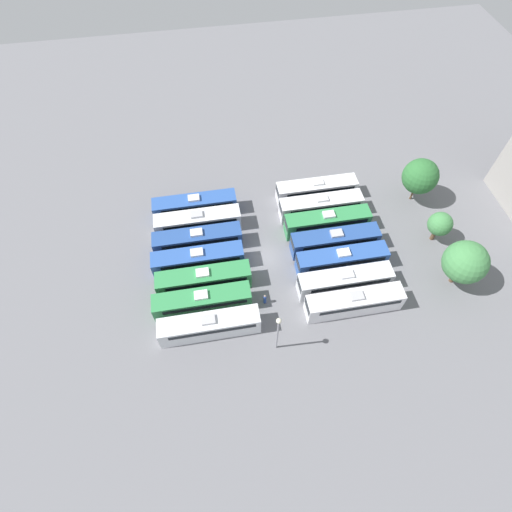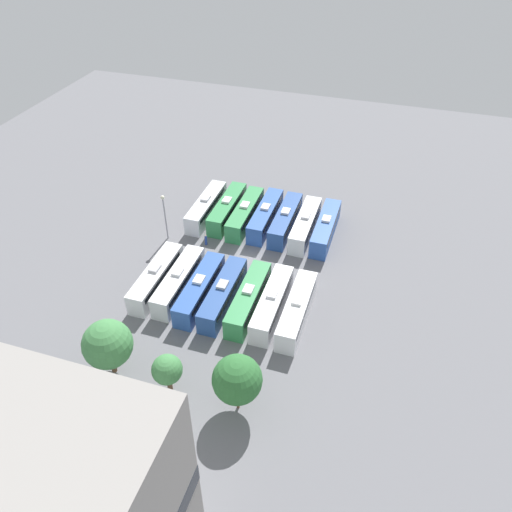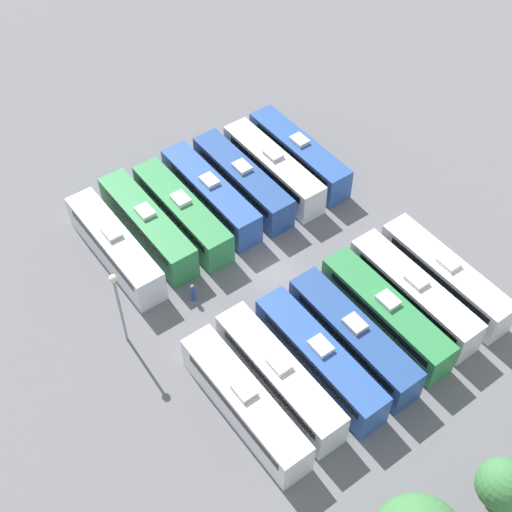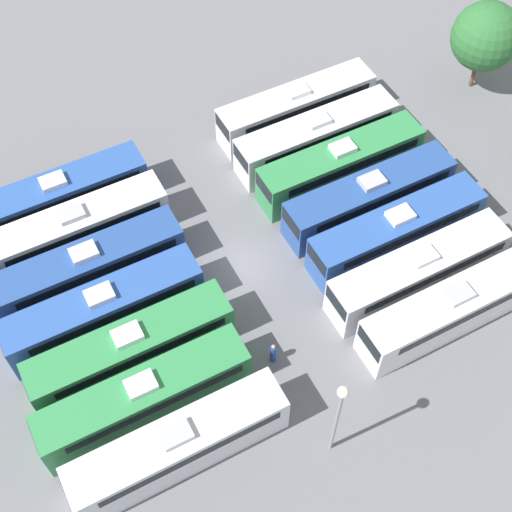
{
  "view_description": "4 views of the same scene",
  "coord_description": "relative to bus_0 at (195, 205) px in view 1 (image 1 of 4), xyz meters",
  "views": [
    {
      "loc": [
        30.11,
        -6.73,
        44.9
      ],
      "look_at": [
        1.57,
        -1.83,
        2.89
      ],
      "focal_mm": 28.0,
      "sensor_mm": 36.0,
      "label": 1
    },
    {
      "loc": [
        -17.88,
        52.03,
        44.76
      ],
      "look_at": [
        -1.87,
        1.44,
        2.24
      ],
      "focal_mm": 35.0,
      "sensor_mm": 36.0,
      "label": 2
    },
    {
      "loc": [
        23.3,
        28.99,
        44.24
      ],
      "look_at": [
        1.03,
        -1.2,
        1.59
      ],
      "focal_mm": 50.0,
      "sensor_mm": 36.0,
      "label": 3
    },
    {
      "loc": [
        23.24,
        -11.38,
        37.76
      ],
      "look_at": [
        1.14,
        0.26,
        2.22
      ],
      "focal_mm": 50.0,
      "sensor_mm": 36.0,
      "label": 4
    }
  ],
  "objects": [
    {
      "name": "bus_8",
      "position": [
        3.14,
        17.87,
        0.0
      ],
      "size": [
        2.5,
        11.93,
        3.39
      ],
      "color": "silver",
      "rests_on": "ground_plane"
    },
    {
      "name": "bus_2",
      "position": [
        6.24,
        -0.16,
        0.0
      ],
      "size": [
        2.5,
        11.93,
        3.39
      ],
      "color": "#284C93",
      "rests_on": "ground_plane"
    },
    {
      "name": "tree_2",
      "position": [
        17.32,
        31.88,
        2.72
      ],
      "size": [
        5.42,
        5.42,
        7.11
      ],
      "color": "brown",
      "rests_on": "ground_plane"
    },
    {
      "name": "light_pole",
      "position": [
        22.4,
        7.46,
        3.42
      ],
      "size": [
        0.6,
        0.6,
        7.45
      ],
      "color": "gray",
      "rests_on": "ground_plane"
    },
    {
      "name": "bus_6",
      "position": [
        19.09,
        0.1,
        0.0
      ],
      "size": [
        2.5,
        11.93,
        3.39
      ],
      "color": "silver",
      "rests_on": "ground_plane"
    },
    {
      "name": "tree_0",
      "position": [
        2.62,
        32.2,
        2.95
      ],
      "size": [
        5.07,
        5.07,
        7.16
      ],
      "color": "brown",
      "rests_on": "ground_plane"
    },
    {
      "name": "worker_person",
      "position": [
        16.31,
        7.23,
        -0.85
      ],
      "size": [
        0.36,
        0.36,
        1.75
      ],
      "color": "navy",
      "rests_on": "ground_plane"
    },
    {
      "name": "bus_9",
      "position": [
        6.17,
        18.0,
        0.0
      ],
      "size": [
        2.5,
        11.93,
        3.39
      ],
      "color": "#338C4C",
      "rests_on": "ground_plane"
    },
    {
      "name": "tree_1",
      "position": [
        10.35,
        32.24,
        1.56
      ],
      "size": [
        3.27,
        3.27,
        4.9
      ],
      "color": "brown",
      "rests_on": "ground_plane"
    },
    {
      "name": "bus_4",
      "position": [
        12.64,
        0.05,
        0.0
      ],
      "size": [
        2.5,
        11.93,
        3.39
      ],
      "color": "#338C4C",
      "rests_on": "ground_plane"
    },
    {
      "name": "bus_3",
      "position": [
        9.48,
        -0.38,
        0.0
      ],
      "size": [
        2.5,
        11.93,
        3.39
      ],
      "color": "#2D56A8",
      "rests_on": "ground_plane"
    },
    {
      "name": "bus_10",
      "position": [
        9.51,
        18.14,
        0.0
      ],
      "size": [
        2.5,
        11.93,
        3.39
      ],
      "color": "#284C93",
      "rests_on": "ground_plane"
    },
    {
      "name": "bus_12",
      "position": [
        15.87,
        17.59,
        0.0
      ],
      "size": [
        2.5,
        11.93,
        3.39
      ],
      "color": "silver",
      "rests_on": "ground_plane"
    },
    {
      "name": "bus_7",
      "position": [
        -0.06,
        18.08,
        0.0
      ],
      "size": [
        2.5,
        11.93,
        3.39
      ],
      "color": "white",
      "rests_on": "ground_plane"
    },
    {
      "name": "bus_1",
      "position": [
        3.08,
        0.15,
        0.0
      ],
      "size": [
        2.5,
        11.93,
        3.39
      ],
      "color": "silver",
      "rests_on": "ground_plane"
    },
    {
      "name": "bus_11",
      "position": [
        12.68,
        18.15,
        0.0
      ],
      "size": [
        2.5,
        11.93,
        3.39
      ],
      "color": "#2D56A8",
      "rests_on": "ground_plane"
    },
    {
      "name": "ground_plane",
      "position": [
        9.49,
        8.83,
        -1.67
      ],
      "size": [
        128.93,
        128.93,
        0.0
      ],
      "primitive_type": "plane",
      "color": "slate"
    },
    {
      "name": "bus_0",
      "position": [
        0.0,
        0.0,
        0.0
      ],
      "size": [
        2.5,
        11.93,
        3.39
      ],
      "color": "#2D56A8",
      "rests_on": "ground_plane"
    },
    {
      "name": "bus_13",
      "position": [
        18.99,
        17.83,
        0.0
      ],
      "size": [
        2.5,
        11.93,
        3.39
      ],
      "color": "white",
      "rests_on": "ground_plane"
    },
    {
      "name": "bus_5",
      "position": [
        15.75,
        -0.42,
        0.0
      ],
      "size": [
        2.5,
        11.93,
        3.39
      ],
      "color": "#338C4C",
      "rests_on": "ground_plane"
    }
  ]
}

